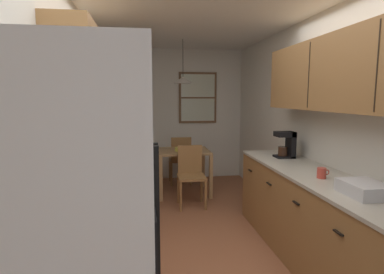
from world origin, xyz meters
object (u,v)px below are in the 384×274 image
at_px(refrigerator, 69,271).
at_px(dining_chair_near, 191,173).
at_px(dish_rack, 365,189).
at_px(mug_by_coffeemaker, 322,173).
at_px(microwave_over_range, 63,94).
at_px(storage_canister, 100,175).
at_px(dining_table, 183,158).
at_px(coffee_maker, 287,144).
at_px(dining_chair_far, 181,158).
at_px(table_serving_bowl, 181,149).
at_px(trash_bin, 141,184).

height_order(refrigerator, dining_chair_near, refrigerator).
bearing_deg(dish_rack, mug_by_coffeemaker, 94.48).
xyz_separation_m(refrigerator, microwave_over_range, (-0.16, 0.71, 0.74)).
height_order(refrigerator, storage_canister, refrigerator).
bearing_deg(dining_table, coffee_maker, -55.95).
distance_m(refrigerator, dish_rack, 2.08).
xyz_separation_m(dining_chair_near, mug_by_coffeemaker, (0.91, -1.97, 0.45)).
xyz_separation_m(dining_chair_far, table_serving_bowl, (-0.07, -0.63, 0.28)).
height_order(microwave_over_range, trash_bin, microwave_over_range).
height_order(dish_rack, table_serving_bowl, dish_rack).
bearing_deg(mug_by_coffeemaker, dining_table, 110.55).
distance_m(dish_rack, table_serving_bowl, 3.17).
xyz_separation_m(dining_chair_far, dish_rack, (0.98, -3.62, 0.45)).
height_order(storage_canister, coffee_maker, coffee_maker).
xyz_separation_m(dish_rack, table_serving_bowl, (-1.05, 2.99, -0.17)).
distance_m(microwave_over_range, dining_chair_near, 3.00).
bearing_deg(mug_by_coffeemaker, trash_bin, 128.16).
relative_size(refrigerator, trash_bin, 2.84).
distance_m(microwave_over_range, coffee_maker, 2.72).
relative_size(dining_table, dish_rack, 2.52).
bearing_deg(storage_canister, microwave_over_range, -99.55).
xyz_separation_m(refrigerator, mug_by_coffeemaker, (1.90, 1.26, 0.04)).
distance_m(refrigerator, storage_canister, 1.35).
distance_m(microwave_over_range, trash_bin, 3.00).
height_order(dining_chair_near, dining_chair_far, same).
xyz_separation_m(trash_bin, mug_by_coffeemaker, (1.66, -2.11, 0.63)).
height_order(refrigerator, table_serving_bowl, refrigerator).
bearing_deg(microwave_over_range, table_serving_bowl, 70.82).
xyz_separation_m(dining_table, dining_chair_far, (0.01, 0.57, -0.11)).
relative_size(refrigerator, microwave_over_range, 2.85).
bearing_deg(mug_by_coffeemaker, refrigerator, -146.50).
relative_size(refrigerator, dining_chair_near, 2.02).
height_order(dining_chair_far, mug_by_coffeemaker, mug_by_coffeemaker).
xyz_separation_m(refrigerator, table_serving_bowl, (0.89, 3.74, -0.14)).
xyz_separation_m(dining_chair_far, coffee_maker, (1.05, -2.15, 0.57)).
distance_m(dining_chair_near, table_serving_bowl, 0.59).
bearing_deg(coffee_maker, storage_canister, -157.19).
bearing_deg(dining_chair_near, refrigerator, -107.07).
xyz_separation_m(dining_chair_near, table_serving_bowl, (-0.10, 0.51, 0.28)).
bearing_deg(dining_chair_far, dining_chair_near, -88.68).
height_order(dining_chair_near, mug_by_coffeemaker, mug_by_coffeemaker).
bearing_deg(refrigerator, coffee_maker, 47.69).
bearing_deg(dining_chair_near, trash_bin, 169.49).
distance_m(microwave_over_range, mug_by_coffeemaker, 2.25).
distance_m(trash_bin, mug_by_coffeemaker, 2.75).
height_order(dining_chair_near, trash_bin, dining_chair_near).
relative_size(microwave_over_range, dining_chair_far, 0.71).
distance_m(refrigerator, dining_chair_near, 3.40).
bearing_deg(dining_chair_far, table_serving_bowl, -96.34).
height_order(dining_chair_far, storage_canister, storage_canister).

